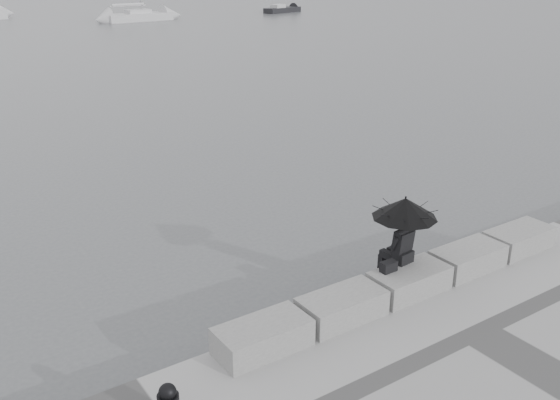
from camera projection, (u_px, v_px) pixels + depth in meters
ground at (391, 305)px, 12.77m from camera, size 360.00×360.00×0.00m
stone_block_far_left at (263, 337)px, 10.37m from camera, size 1.60×0.80×0.50m
stone_block_left at (342, 307)px, 11.26m from camera, size 1.60×0.80×0.50m
stone_block_centre at (409, 281)px, 12.14m from camera, size 1.60×0.80×0.50m
stone_block_right at (468, 259)px, 13.03m from camera, size 1.60×0.80×0.50m
stone_block_far_right at (519, 239)px, 13.92m from camera, size 1.60×0.80×0.50m
seated_person at (405, 214)px, 12.01m from camera, size 1.28×1.28×1.39m
bag at (389, 267)px, 11.96m from camera, size 0.32×0.18×0.21m
sailboat_right at (138, 16)px, 66.93m from camera, size 7.26×2.74×12.90m
small_motorboat at (282, 10)px, 76.82m from camera, size 5.34×2.68×1.10m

